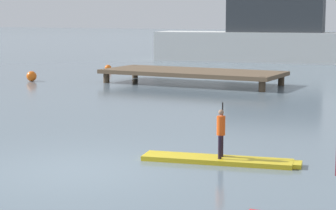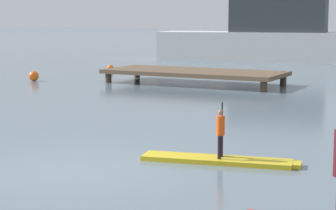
{
  "view_description": "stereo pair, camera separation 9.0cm",
  "coord_description": "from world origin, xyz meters",
  "px_view_note": "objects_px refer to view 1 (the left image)",
  "views": [
    {
      "loc": [
        7.19,
        -9.93,
        3.04
      ],
      "look_at": [
        0.68,
        2.7,
        1.0
      ],
      "focal_mm": 66.52,
      "sensor_mm": 36.0,
      "label": 1
    },
    {
      "loc": [
        7.27,
        -9.89,
        3.04
      ],
      "look_at": [
        0.68,
        2.7,
        1.0
      ],
      "focal_mm": 66.52,
      "sensor_mm": 36.0,
      "label": 2
    }
  ],
  "objects_px": {
    "paddler_child_solo": "(221,131)",
    "mooring_buoy_far": "(32,76)",
    "paddleboard_near": "(220,160)",
    "fishing_boat_white_large": "(271,38)",
    "mooring_buoy_near": "(108,68)"
  },
  "relations": [
    {
      "from": "paddleboard_near",
      "to": "mooring_buoy_near",
      "type": "xyz_separation_m",
      "value": [
        -13.71,
        17.01,
        0.14
      ]
    },
    {
      "from": "paddler_child_solo",
      "to": "mooring_buoy_far",
      "type": "xyz_separation_m",
      "value": [
        -14.12,
        11.03,
        -0.43
      ]
    },
    {
      "from": "mooring_buoy_near",
      "to": "paddleboard_near",
      "type": "bearing_deg",
      "value": -51.13
    },
    {
      "from": "mooring_buoy_far",
      "to": "paddleboard_near",
      "type": "bearing_deg",
      "value": -38.03
    },
    {
      "from": "paddler_child_solo",
      "to": "mooring_buoy_far",
      "type": "distance_m",
      "value": 17.92
    },
    {
      "from": "fishing_boat_white_large",
      "to": "mooring_buoy_near",
      "type": "distance_m",
      "value": 12.9
    },
    {
      "from": "mooring_buoy_near",
      "to": "paddler_child_solo",
      "type": "bearing_deg",
      "value": -51.1
    },
    {
      "from": "fishing_boat_white_large",
      "to": "mooring_buoy_near",
      "type": "bearing_deg",
      "value": -115.38
    },
    {
      "from": "fishing_boat_white_large",
      "to": "mooring_buoy_far",
      "type": "bearing_deg",
      "value": -108.6
    },
    {
      "from": "mooring_buoy_near",
      "to": "mooring_buoy_far",
      "type": "xyz_separation_m",
      "value": [
        -0.41,
        -5.96,
        0.05
      ]
    },
    {
      "from": "paddleboard_near",
      "to": "fishing_boat_white_large",
      "type": "relative_size",
      "value": 0.22
    },
    {
      "from": "paddler_child_solo",
      "to": "fishing_boat_white_large",
      "type": "xyz_separation_m",
      "value": [
        -8.21,
        28.58,
        0.9
      ]
    },
    {
      "from": "paddler_child_solo",
      "to": "mooring_buoy_far",
      "type": "bearing_deg",
      "value": 142.01
    },
    {
      "from": "paddler_child_solo",
      "to": "fishing_boat_white_large",
      "type": "distance_m",
      "value": 29.75
    },
    {
      "from": "fishing_boat_white_large",
      "to": "paddler_child_solo",
      "type": "bearing_deg",
      "value": -73.97
    }
  ]
}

